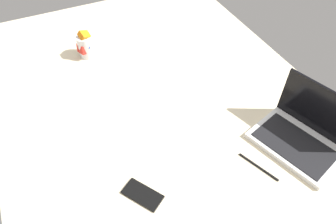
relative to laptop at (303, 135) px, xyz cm
name	(u,v)px	position (x,y,z in cm)	size (l,w,h in cm)	color
bed_mattress	(153,102)	(-53.11, -41.15, -13.41)	(180.00, 140.00, 18.00)	beige
laptop	(303,135)	(0.00, 0.00, 0.00)	(38.36, 31.80, 23.00)	silver
snack_cup	(86,45)	(-91.17, -61.54, 1.53)	(9.40, 9.71, 14.73)	silver
cell_phone	(143,194)	(-4.62, -65.63, -4.01)	(6.80, 14.00, 0.80)	black
charger_cable	(258,167)	(3.04, -22.22, -4.11)	(17.00, 0.60, 0.60)	black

